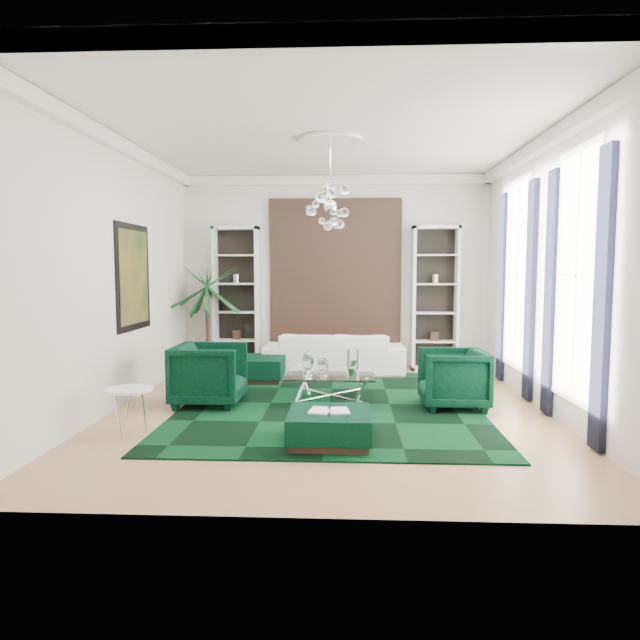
# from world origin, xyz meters

# --- Properties ---
(floor) EXTENTS (6.00, 7.00, 0.02)m
(floor) POSITION_xyz_m (0.00, 0.00, -0.01)
(floor) COLOR tan
(floor) RESTS_ON ground
(ceiling) EXTENTS (6.00, 7.00, 0.02)m
(ceiling) POSITION_xyz_m (0.00, 0.00, 3.81)
(ceiling) COLOR white
(ceiling) RESTS_ON ground
(wall_back) EXTENTS (6.00, 0.02, 3.80)m
(wall_back) POSITION_xyz_m (0.00, 3.51, 1.90)
(wall_back) COLOR silver
(wall_back) RESTS_ON ground
(wall_front) EXTENTS (6.00, 0.02, 3.80)m
(wall_front) POSITION_xyz_m (0.00, -3.51, 1.90)
(wall_front) COLOR silver
(wall_front) RESTS_ON ground
(wall_left) EXTENTS (0.02, 7.00, 3.80)m
(wall_left) POSITION_xyz_m (-3.01, 0.00, 1.90)
(wall_left) COLOR silver
(wall_left) RESTS_ON ground
(wall_right) EXTENTS (0.02, 7.00, 3.80)m
(wall_right) POSITION_xyz_m (3.01, 0.00, 1.90)
(wall_right) COLOR silver
(wall_right) RESTS_ON ground
(crown_molding) EXTENTS (6.00, 7.00, 0.18)m
(crown_molding) POSITION_xyz_m (0.00, 0.00, 3.70)
(crown_molding) COLOR white
(crown_molding) RESTS_ON ceiling
(ceiling_medallion) EXTENTS (0.90, 0.90, 0.05)m
(ceiling_medallion) POSITION_xyz_m (0.00, 0.30, 3.77)
(ceiling_medallion) COLOR white
(ceiling_medallion) RESTS_ON ceiling
(tapestry) EXTENTS (2.50, 0.06, 2.80)m
(tapestry) POSITION_xyz_m (0.00, 3.46, 1.90)
(tapestry) COLOR black
(tapestry) RESTS_ON wall_back
(shelving_left) EXTENTS (0.90, 0.38, 2.80)m
(shelving_left) POSITION_xyz_m (-1.95, 3.31, 1.40)
(shelving_left) COLOR white
(shelving_left) RESTS_ON floor
(shelving_right) EXTENTS (0.90, 0.38, 2.80)m
(shelving_right) POSITION_xyz_m (1.95, 3.31, 1.40)
(shelving_right) COLOR white
(shelving_right) RESTS_ON floor
(painting) EXTENTS (0.04, 1.30, 1.60)m
(painting) POSITION_xyz_m (-2.97, 0.60, 1.85)
(painting) COLOR black
(painting) RESTS_ON wall_left
(window_near) EXTENTS (0.03, 1.10, 2.90)m
(window_near) POSITION_xyz_m (2.99, -0.90, 1.90)
(window_near) COLOR white
(window_near) RESTS_ON wall_right
(curtain_near_a) EXTENTS (0.07, 0.30, 3.25)m
(curtain_near_a) POSITION_xyz_m (2.96, -1.68, 1.65)
(curtain_near_a) COLOR black
(curtain_near_a) RESTS_ON floor
(curtain_near_b) EXTENTS (0.07, 0.30, 3.25)m
(curtain_near_b) POSITION_xyz_m (2.96, -0.12, 1.65)
(curtain_near_b) COLOR black
(curtain_near_b) RESTS_ON floor
(window_far) EXTENTS (0.03, 1.10, 2.90)m
(window_far) POSITION_xyz_m (2.99, 1.50, 1.90)
(window_far) COLOR white
(window_far) RESTS_ON wall_right
(curtain_far_a) EXTENTS (0.07, 0.30, 3.25)m
(curtain_far_a) POSITION_xyz_m (2.96, 0.72, 1.65)
(curtain_far_a) COLOR black
(curtain_far_a) RESTS_ON floor
(curtain_far_b) EXTENTS (0.07, 0.30, 3.25)m
(curtain_far_b) POSITION_xyz_m (2.96, 2.28, 1.65)
(curtain_far_b) COLOR black
(curtain_far_b) RESTS_ON floor
(rug) EXTENTS (4.20, 5.00, 0.02)m
(rug) POSITION_xyz_m (0.00, 0.30, 0.01)
(rug) COLOR black
(rug) RESTS_ON floor
(sofa) EXTENTS (2.63, 1.03, 0.77)m
(sofa) POSITION_xyz_m (0.00, 2.85, 0.38)
(sofa) COLOR white
(sofa) RESTS_ON floor
(armchair_left) EXTENTS (0.99, 0.96, 0.90)m
(armchair_left) POSITION_xyz_m (-1.75, 0.20, 0.45)
(armchair_left) COLOR black
(armchair_left) RESTS_ON floor
(armchair_right) EXTENTS (0.93, 0.90, 0.84)m
(armchair_right) POSITION_xyz_m (1.75, 0.20, 0.42)
(armchair_right) COLOR black
(armchair_right) RESTS_ON floor
(coffee_table) EXTENTS (1.28, 1.28, 0.44)m
(coffee_table) POSITION_xyz_m (0.00, 0.55, 0.22)
(coffee_table) COLOR white
(coffee_table) RESTS_ON floor
(ottoman_side) EXTENTS (0.95, 0.95, 0.42)m
(ottoman_side) POSITION_xyz_m (-1.35, 2.00, 0.21)
(ottoman_side) COLOR black
(ottoman_side) RESTS_ON floor
(ottoman_front) EXTENTS (0.92, 0.92, 0.37)m
(ottoman_front) POSITION_xyz_m (0.05, -1.55, 0.18)
(ottoman_front) COLOR black
(ottoman_front) RESTS_ON floor
(book) EXTENTS (0.46, 0.30, 0.03)m
(book) POSITION_xyz_m (0.05, -1.55, 0.39)
(book) COLOR white
(book) RESTS_ON ottoman_front
(side_table) EXTENTS (0.57, 0.57, 0.54)m
(side_table) POSITION_xyz_m (-2.35, -1.30, 0.27)
(side_table) COLOR white
(side_table) RESTS_ON floor
(palm) EXTENTS (1.66, 1.66, 2.66)m
(palm) POSITION_xyz_m (-2.45, 2.95, 1.33)
(palm) COLOR #185122
(palm) RESTS_ON floor
(chandelier) EXTENTS (0.75, 0.75, 0.68)m
(chandelier) POSITION_xyz_m (0.00, 0.30, 2.85)
(chandelier) COLOR white
(chandelier) RESTS_ON ceiling
(table_plant) EXTENTS (0.13, 0.10, 0.23)m
(table_plant) POSITION_xyz_m (0.32, 0.28, 0.56)
(table_plant) COLOR #185122
(table_plant) RESTS_ON coffee_table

